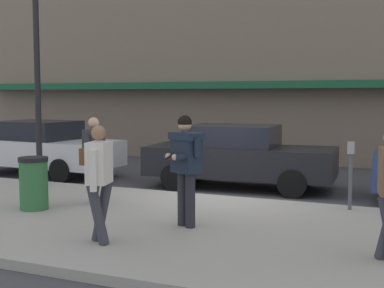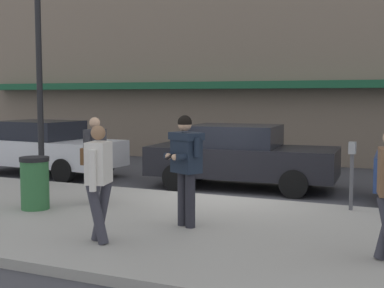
# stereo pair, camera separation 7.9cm
# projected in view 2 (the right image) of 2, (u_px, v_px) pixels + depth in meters

# --- Properties ---
(ground_plane) EXTENTS (80.00, 80.00, 0.00)m
(ground_plane) POSITION_uv_depth(u_px,v_px,m) (224.00, 200.00, 11.57)
(ground_plane) COLOR #3D3D42
(sidewalk) EXTENTS (32.00, 5.30, 0.14)m
(sidewalk) POSITION_uv_depth(u_px,v_px,m) (219.00, 232.00, 8.57)
(sidewalk) COLOR #99968E
(sidewalk) RESTS_ON ground
(curb_paint_line) EXTENTS (28.00, 0.12, 0.01)m
(curb_paint_line) POSITION_uv_depth(u_px,v_px,m) (269.00, 203.00, 11.21)
(curb_paint_line) COLOR silver
(curb_paint_line) RESTS_ON ground
(parked_sedan_near) EXTENTS (4.61, 2.14, 1.54)m
(parked_sedan_near) POSITION_uv_depth(u_px,v_px,m) (44.00, 147.00, 15.15)
(parked_sedan_near) COLOR silver
(parked_sedan_near) RESTS_ON ground
(parked_sedan_mid) EXTENTS (4.62, 2.17, 1.54)m
(parked_sedan_mid) POSITION_uv_depth(u_px,v_px,m) (241.00, 156.00, 12.98)
(parked_sedan_mid) COLOR black
(parked_sedan_mid) RESTS_ON ground
(man_texting_on_phone) EXTENTS (0.62, 0.65, 1.81)m
(man_texting_on_phone) POSITION_uv_depth(u_px,v_px,m) (186.00, 158.00, 8.56)
(man_texting_on_phone) COLOR #23232B
(man_texting_on_phone) RESTS_ON sidewalk
(pedestrian_in_light_coat) EXTENTS (0.40, 0.59, 1.70)m
(pedestrian_in_light_coat) POSITION_uv_depth(u_px,v_px,m) (99.00, 176.00, 7.64)
(pedestrian_in_light_coat) COLOR #33333D
(pedestrian_in_light_coat) RESTS_ON sidewalk
(pedestrian_with_bag) EXTENTS (0.34, 0.72, 1.70)m
(pedestrian_with_bag) POSITION_uv_depth(u_px,v_px,m) (95.00, 154.00, 10.45)
(pedestrian_with_bag) COLOR #33333D
(pedestrian_with_bag) RESTS_ON sidewalk
(street_lamp_post) EXTENTS (0.36, 0.36, 4.88)m
(street_lamp_post) POSITION_uv_depth(u_px,v_px,m) (39.00, 58.00, 12.49)
(street_lamp_post) COLOR black
(street_lamp_post) RESTS_ON sidewalk
(parking_meter) EXTENTS (0.12, 0.18, 1.27)m
(parking_meter) POSITION_uv_depth(u_px,v_px,m) (352.00, 166.00, 9.82)
(parking_meter) COLOR #4C4C51
(parking_meter) RESTS_ON sidewalk
(trash_bin) EXTENTS (0.55, 0.55, 0.98)m
(trash_bin) POSITION_uv_depth(u_px,v_px,m) (35.00, 183.00, 9.95)
(trash_bin) COLOR #2D6638
(trash_bin) RESTS_ON sidewalk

